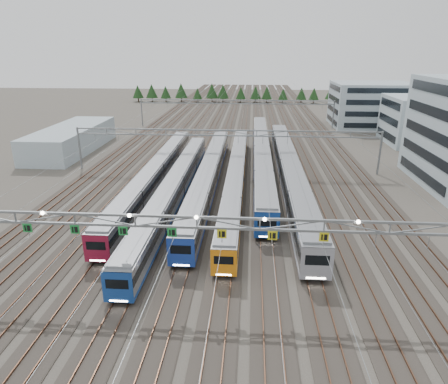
# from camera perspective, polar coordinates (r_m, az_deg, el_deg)

# --- Properties ---
(ground) EXTENTS (400.00, 400.00, 0.00)m
(ground) POSITION_cam_1_polar(r_m,az_deg,el_deg) (39.24, -3.66, -14.12)
(ground) COLOR #47423A
(ground) RESTS_ON ground
(track_bed) EXTENTS (54.00, 260.00, 5.42)m
(track_bed) POSITION_cam_1_polar(r_m,az_deg,el_deg) (133.87, 1.99, 11.06)
(track_bed) COLOR #2D2823
(track_bed) RESTS_ON ground
(train_a) EXTENTS (2.83, 54.11, 3.68)m
(train_a) POSITION_cam_1_polar(r_m,az_deg,el_deg) (68.05, -9.73, 2.63)
(train_a) COLOR black
(train_a) RESTS_ON ground
(train_b) EXTENTS (2.80, 54.90, 3.65)m
(train_b) POSITION_cam_1_polar(r_m,az_deg,el_deg) (61.12, -7.00, 0.76)
(train_b) COLOR black
(train_b) RESTS_ON ground
(train_c) EXTENTS (2.92, 54.61, 3.80)m
(train_c) POSITION_cam_1_polar(r_m,az_deg,el_deg) (66.41, -2.17, 2.53)
(train_c) COLOR black
(train_c) RESTS_ON ground
(train_d) EXTENTS (2.65, 58.86, 3.44)m
(train_d) POSITION_cam_1_polar(r_m,az_deg,el_deg) (66.78, 1.73, 2.47)
(train_d) COLOR black
(train_d) RESTS_ON ground
(train_e) EXTENTS (3.02, 67.57, 3.94)m
(train_e) POSITION_cam_1_polar(r_m,az_deg,el_deg) (79.21, 5.40, 5.37)
(train_e) COLOR black
(train_e) RESTS_ON ground
(train_f) EXTENTS (3.18, 63.65, 4.14)m
(train_f) POSITION_cam_1_polar(r_m,az_deg,el_deg) (69.09, 9.30, 3.12)
(train_f) COLOR black
(train_f) RESTS_ON ground
(gantry_near) EXTENTS (56.36, 0.61, 8.08)m
(gantry_near) POSITION_cam_1_polar(r_m,az_deg,el_deg) (35.67, -4.01, -4.74)
(gantry_near) COLOR gray
(gantry_near) RESTS_ON ground
(gantry_mid) EXTENTS (56.36, 0.36, 8.00)m
(gantry_mid) POSITION_cam_1_polar(r_m,az_deg,el_deg) (74.01, 0.29, 7.75)
(gantry_mid) COLOR gray
(gantry_mid) RESTS_ON ground
(gantry_far) EXTENTS (56.36, 0.36, 8.00)m
(gantry_far) POSITION_cam_1_polar(r_m,az_deg,el_deg) (118.33, 1.75, 12.30)
(gantry_far) COLOR gray
(gantry_far) RESTS_ON ground
(depot_bldg_mid) EXTENTS (14.00, 16.00, 11.17)m
(depot_bldg_mid) POSITION_cam_1_polar(r_m,az_deg,el_deg) (107.60, 25.98, 9.16)
(depot_bldg_mid) COLOR #A1B9C1
(depot_bldg_mid) RESTS_ON ground
(depot_bldg_north) EXTENTS (22.00, 18.00, 12.56)m
(depot_bldg_north) POSITION_cam_1_polar(r_m,az_deg,el_deg) (127.61, 20.29, 11.62)
(depot_bldg_north) COLOR #A1B9C1
(depot_bldg_north) RESTS_ON ground
(west_shed) EXTENTS (10.00, 30.00, 5.29)m
(west_shed) POSITION_cam_1_polar(r_m,az_deg,el_deg) (97.04, -20.94, 7.10)
(west_shed) COLOR #A1B9C1
(west_shed) RESTS_ON ground
(treeline) EXTENTS (100.10, 5.60, 7.02)m
(treeline) POSITION_cam_1_polar(r_m,az_deg,el_deg) (174.77, 3.29, 14.01)
(treeline) COLOR #332114
(treeline) RESTS_ON ground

